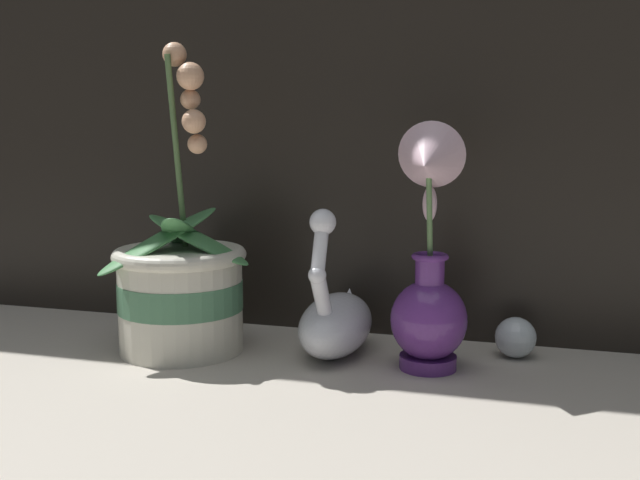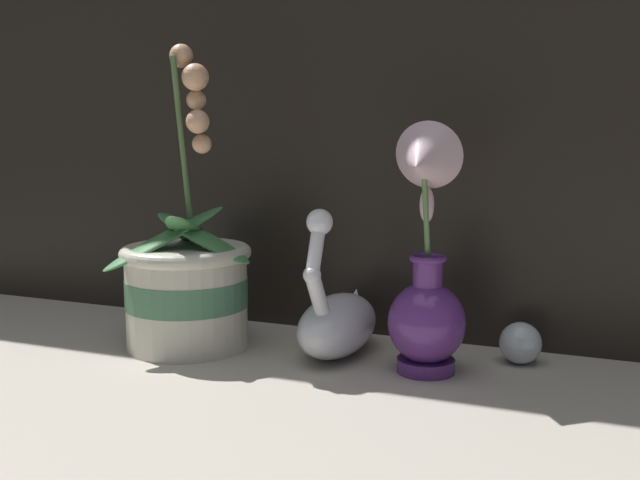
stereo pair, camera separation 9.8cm
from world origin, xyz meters
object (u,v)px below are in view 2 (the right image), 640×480
(blue_vase, at_px, (426,280))
(glass_sphere, at_px, (520,343))
(orchid_potted_plant, at_px, (187,284))
(swan_figurine, at_px, (335,320))

(blue_vase, distance_m, glass_sphere, 0.17)
(blue_vase, bearing_deg, glass_sphere, 40.53)
(orchid_potted_plant, height_order, glass_sphere, orchid_potted_plant)
(orchid_potted_plant, relative_size, glass_sphere, 7.58)
(swan_figurine, xyz_separation_m, blue_vase, (0.13, -0.04, 0.07))
(orchid_potted_plant, height_order, swan_figurine, orchid_potted_plant)
(orchid_potted_plant, distance_m, blue_vase, 0.34)
(swan_figurine, xyz_separation_m, glass_sphere, (0.24, 0.05, -0.02))
(blue_vase, relative_size, glass_sphere, 5.71)
(blue_vase, bearing_deg, orchid_potted_plant, -179.00)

